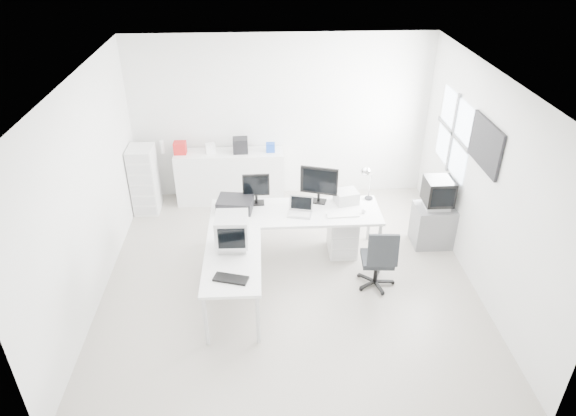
{
  "coord_description": "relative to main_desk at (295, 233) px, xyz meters",
  "views": [
    {
      "loc": [
        -0.32,
        -5.68,
        4.46
      ],
      "look_at": [
        0.0,
        0.2,
        1.0
      ],
      "focal_mm": 32.0,
      "sensor_mm": 36.0,
      "label": 1
    }
  ],
  "objects": [
    {
      "name": "drawer_pedestal",
      "position": [
        0.7,
        0.05,
        -0.08
      ],
      "size": [
        0.4,
        0.5,
        0.6
      ],
      "primitive_type": "cube",
      "color": "silver",
      "rests_on": "floor"
    },
    {
      "name": "window",
      "position": [
        2.35,
        0.67,
        1.23
      ],
      "size": [
        0.02,
        1.2,
        1.1
      ],
      "primitive_type": null,
      "color": "white",
      "rests_on": "right_wall"
    },
    {
      "name": "ceiling",
      "position": [
        -0.13,
        -0.53,
        2.42
      ],
      "size": [
        5.0,
        5.0,
        0.01
      ],
      "primitive_type": "cube",
      "color": "white",
      "rests_on": "back_wall"
    },
    {
      "name": "inkjet_printer",
      "position": [
        -0.85,
        0.1,
        0.46
      ],
      "size": [
        0.54,
        0.45,
        0.17
      ],
      "primitive_type": "cube",
      "rotation": [
        0.0,
        0.0,
        -0.15
      ],
      "color": "black",
      "rests_on": "main_desk"
    },
    {
      "name": "crt_tv",
      "position": [
        2.09,
        0.2,
        0.48
      ],
      "size": [
        0.5,
        0.48,
        0.45
      ],
      "primitive_type": null,
      "color": "black",
      "rests_on": "tv_cabinet"
    },
    {
      "name": "lcd_monitor_large",
      "position": [
        0.35,
        0.25,
        0.66
      ],
      "size": [
        0.58,
        0.37,
        0.57
      ],
      "primitive_type": null,
      "rotation": [
        0.0,
        0.0,
        -0.3
      ],
      "color": "black",
      "rests_on": "main_desk"
    },
    {
      "name": "desk_lamp",
      "position": [
        1.1,
        0.3,
        0.6
      ],
      "size": [
        0.17,
        0.17,
        0.45
      ],
      "primitive_type": null,
      "rotation": [
        0.0,
        0.0,
        -0.13
      ],
      "color": "silver",
      "rests_on": "main_desk"
    },
    {
      "name": "crt_monitor",
      "position": [
        -0.85,
        -0.85,
        0.58
      ],
      "size": [
        0.37,
        0.37,
        0.42
      ],
      "primitive_type": null,
      "rotation": [
        0.0,
        0.0,
        -0.02
      ],
      "color": "#B7B7BA",
      "rests_on": "side_desk"
    },
    {
      "name": "white_mouse",
      "position": [
        0.95,
        -0.1,
        0.41
      ],
      "size": [
        0.07,
        0.07,
        0.07
      ],
      "primitive_type": "sphere",
      "color": "silver",
      "rests_on": "main_desk"
    },
    {
      "name": "lcd_monitor_small",
      "position": [
        -0.55,
        0.25,
        0.62
      ],
      "size": [
        0.39,
        0.23,
        0.48
      ],
      "primitive_type": null,
      "rotation": [
        0.0,
        0.0,
        0.02
      ],
      "color": "black",
      "rests_on": "main_desk"
    },
    {
      "name": "back_wall",
      "position": [
        -0.13,
        1.97,
        1.02
      ],
      "size": [
        5.0,
        0.02,
        2.8
      ],
      "primitive_type": "cube",
      "color": "silver",
      "rests_on": "floor"
    },
    {
      "name": "wall_picture",
      "position": [
        2.34,
        -0.43,
        1.52
      ],
      "size": [
        0.04,
        0.9,
        0.6
      ],
      "primitive_type": null,
      "color": "black",
      "rests_on": "right_wall"
    },
    {
      "name": "clutter_box_d",
      "position": [
        -0.31,
        1.71,
        0.61
      ],
      "size": [
        0.15,
        0.13,
        0.15
      ],
      "primitive_type": "cube",
      "rotation": [
        0.0,
        0.0,
        -0.01
      ],
      "color": "#1740A6",
      "rests_on": "sideboard"
    },
    {
      "name": "black_keyboard",
      "position": [
        -0.85,
        -1.5,
        0.39
      ],
      "size": [
        0.43,
        0.27,
        0.03
      ],
      "primitive_type": "cube",
      "rotation": [
        0.0,
        0.0,
        -0.29
      ],
      "color": "black",
      "rests_on": "side_desk"
    },
    {
      "name": "office_chair",
      "position": [
        1.04,
        -0.75,
        0.09
      ],
      "size": [
        0.57,
        0.57,
        0.93
      ],
      "primitive_type": null,
      "rotation": [
        0.0,
        0.0,
        -0.07
      ],
      "color": "#26292B",
      "rests_on": "floor"
    },
    {
      "name": "clutter_box_c",
      "position": [
        -0.81,
        1.71,
        0.66
      ],
      "size": [
        0.25,
        0.23,
        0.25
      ],
      "primitive_type": "cube",
      "rotation": [
        0.0,
        0.0,
        0.03
      ],
      "color": "black",
      "rests_on": "sideboard"
    },
    {
      "name": "left_wall",
      "position": [
        -2.63,
        -0.53,
        1.02
      ],
      "size": [
        0.02,
        5.0,
        2.8
      ],
      "primitive_type": "cube",
      "color": "silver",
      "rests_on": "floor"
    },
    {
      "name": "main_desk",
      "position": [
        0.0,
        0.0,
        0.0
      ],
      "size": [
        2.4,
        0.8,
        0.75
      ],
      "primitive_type": null,
      "color": "silver",
      "rests_on": "floor"
    },
    {
      "name": "laser_printer",
      "position": [
        0.75,
        0.22,
        0.47
      ],
      "size": [
        0.37,
        0.33,
        0.18
      ],
      "primitive_type": "cube",
      "rotation": [
        0.0,
        0.0,
        0.22
      ],
      "color": "#BCBCBC",
      "rests_on": "main_desk"
    },
    {
      "name": "laptop",
      "position": [
        0.05,
        -0.1,
        0.49
      ],
      "size": [
        0.4,
        0.41,
        0.22
      ],
      "primitive_type": null,
      "rotation": [
        0.0,
        0.0,
        -0.23
      ],
      "color": "#B7B7BA",
      "rests_on": "main_desk"
    },
    {
      "name": "clutter_bottle",
      "position": [
        -2.11,
        1.75,
        0.65
      ],
      "size": [
        0.07,
        0.07,
        0.22
      ],
      "primitive_type": "cylinder",
      "color": "silver",
      "rests_on": "sideboard"
    },
    {
      "name": "white_keyboard",
      "position": [
        0.65,
        -0.15,
        0.38
      ],
      "size": [
        0.46,
        0.16,
        0.02
      ],
      "primitive_type": "cube",
      "rotation": [
        0.0,
        0.0,
        0.06
      ],
      "color": "silver",
      "rests_on": "main_desk"
    },
    {
      "name": "right_wall",
      "position": [
        2.37,
        -0.53,
        1.02
      ],
      "size": [
        0.02,
        5.0,
        2.8
      ],
      "primitive_type": "cube",
      "color": "silver",
      "rests_on": "floor"
    },
    {
      "name": "floor",
      "position": [
        -0.13,
        -0.53,
        -0.38
      ],
      "size": [
        5.0,
        5.0,
        0.01
      ],
      "primitive_type": "cube",
      "color": "beige",
      "rests_on": "ground"
    },
    {
      "name": "tv_cabinet",
      "position": [
        2.09,
        0.2,
        -0.06
      ],
      "size": [
        0.58,
        0.48,
        0.63
      ],
      "primitive_type": "cube",
      "color": "slate",
      "rests_on": "floor"
    },
    {
      "name": "sideboard",
      "position": [
        -1.01,
        1.71,
        0.08
      ],
      "size": [
        1.83,
        0.46,
        0.91
      ],
      "primitive_type": "cube",
      "color": "silver",
      "rests_on": "floor"
    },
    {
      "name": "side_desk",
      "position": [
        -0.85,
        -1.1,
        0.0
      ],
      "size": [
        0.7,
        1.4,
        0.75
      ],
      "primitive_type": null,
      "color": "silver",
      "rests_on": "floor"
    },
    {
      "name": "clutter_box_b",
      "position": [
        -1.31,
        1.71,
        0.62
      ],
      "size": [
        0.18,
        0.17,
        0.16
      ],
      "primitive_type": "cube",
      "rotation": [
        0.0,
        0.0,
        0.22
      ],
      "color": "silver",
      "rests_on": "sideboard"
    },
    {
      "name": "clutter_box_a",
      "position": [
        -1.81,
        1.71,
        0.64
      ],
      "size": [
        0.2,
        0.18,
        0.2
      ],
      "primitive_type": "cube",
      "rotation": [
        0.0,
        0.0,
        0.0
      ],
      "color": "red",
      "rests_on": "sideboard"
    },
    {
      "name": "filing_cabinet",
      "position": [
        -2.41,
        1.44,
        0.2
      ],
      "size": [
        0.4,
        0.48,
        1.15
      ],
      "primitive_type": "cube",
      "color": "silver",
      "rests_on": "floor"
    }
  ]
}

